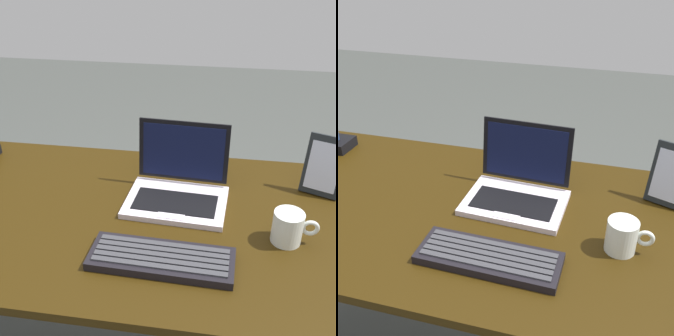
% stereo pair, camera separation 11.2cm
% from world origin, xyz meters
% --- Properties ---
extents(desk, '(1.63, 0.74, 0.75)m').
position_xyz_m(desk, '(0.00, 0.00, 0.65)').
color(desk, black).
rests_on(desk, ground).
extents(laptop_front, '(0.30, 0.24, 0.21)m').
position_xyz_m(laptop_front, '(0.09, 0.09, 0.79)').
color(laptop_front, silver).
rests_on(laptop_front, desk).
extents(external_keyboard, '(0.35, 0.13, 0.03)m').
position_xyz_m(external_keyboard, '(0.08, -0.18, 0.76)').
color(external_keyboard, black).
rests_on(external_keyboard, desk).
extents(photo_frame, '(0.12, 0.09, 0.18)m').
position_xyz_m(photo_frame, '(0.50, 0.19, 0.84)').
color(photo_frame, black).
rests_on(photo_frame, desk).
extents(figurine_stand, '(0.10, 0.10, 0.04)m').
position_xyz_m(figurine_stand, '(-0.62, 0.24, 0.77)').
color(figurine_stand, black).
rests_on(figurine_stand, desk).
extents(coffee_mug, '(0.12, 0.08, 0.09)m').
position_xyz_m(coffee_mug, '(0.39, -0.05, 0.79)').
color(coffee_mug, silver).
rests_on(coffee_mug, desk).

